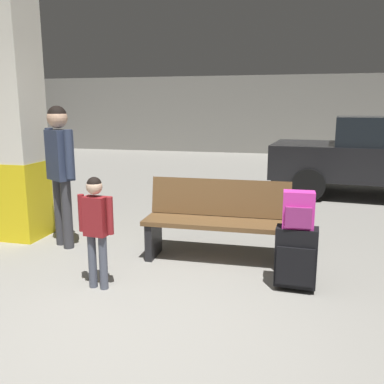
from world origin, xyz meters
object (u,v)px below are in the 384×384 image
suitcase (296,257)px  adult (60,162)px  child (96,221)px  bench (217,221)px  structural_pillar (15,117)px  backpack_bright (298,210)px

suitcase → adult: size_ratio=0.35×
child → adult: size_ratio=0.63×
bench → structural_pillar: bearing=175.5°
structural_pillar → backpack_bright: size_ratio=9.25×
child → backpack_bright: bearing=12.6°
adult → suitcase: bearing=-12.4°
backpack_bright → child: child is taller
bench → adult: adult is taller
suitcase → child: child is taller
suitcase → backpack_bright: 0.45m
structural_pillar → backpack_bright: structural_pillar is taller
bench → child: (-0.95, -1.03, 0.22)m
backpack_bright → child: 1.86m
suitcase → adult: 2.92m
backpack_bright → child: (-1.81, -0.41, -0.11)m
bench → backpack_bright: (0.86, -0.62, 0.33)m
backpack_bright → adult: bearing=167.6°
backpack_bright → adult: (-2.77, 0.61, 0.28)m
bench → backpack_bright: size_ratio=4.73×
structural_pillar → child: (1.69, -1.23, -0.90)m
bench → suitcase: bearing=-35.7°
suitcase → backpack_bright: bearing=-44.9°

